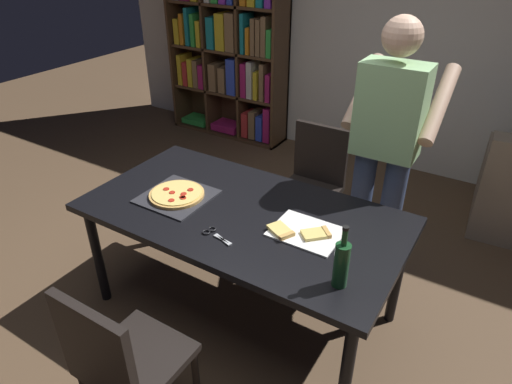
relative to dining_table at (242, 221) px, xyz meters
name	(u,v)px	position (x,y,z in m)	size (l,w,h in m)	color
ground_plane	(244,307)	(0.00, 0.00, -0.68)	(12.00, 12.00, 0.00)	brown
back_wall	(396,21)	(0.00, 2.60, 0.72)	(6.40, 0.10, 2.80)	silver
dining_table	(242,221)	(0.00, 0.00, 0.00)	(1.83, 0.97, 0.75)	black
chair_near_camera	(121,360)	(0.00, -0.97, -0.17)	(0.42, 0.42, 0.90)	black
chair_far_side	(313,178)	(0.00, 0.97, -0.17)	(0.42, 0.42, 0.90)	black
bookshelf	(229,49)	(-1.72, 2.37, 0.30)	(1.40, 0.35, 1.95)	#513823
person_serving_pizza	(386,145)	(0.55, 0.75, 0.32)	(0.55, 0.54, 1.75)	#38476B
pepperoni_pizza_on_tray	(177,195)	(-0.41, -0.08, 0.08)	(0.39, 0.39, 0.04)	#2D2D33
pizza_slices_on_towel	(304,233)	(0.40, -0.02, 0.08)	(0.38, 0.28, 0.03)	white
wine_bottle	(341,264)	(0.70, -0.28, 0.19)	(0.07, 0.07, 0.32)	#194723
kitchen_scissors	(214,234)	(0.00, -0.27, 0.07)	(0.20, 0.10, 0.01)	silver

